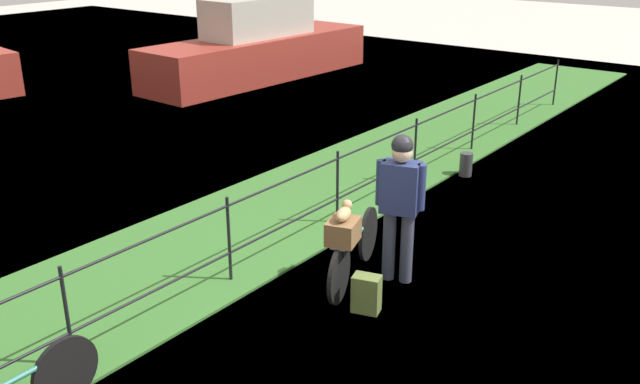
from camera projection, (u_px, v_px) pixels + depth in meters
ground_plane at (418, 295)px, 7.40m from camera, size 60.00×60.00×0.00m
grass_strip at (238, 231)px, 8.90m from camera, size 27.00×2.40×0.03m
iron_fence at (288, 205)px, 8.21m from camera, size 18.04×0.04×1.01m
bicycle_main at (354, 252)px, 7.61m from camera, size 1.65×0.55×0.64m
wooden_crate at (343, 231)px, 7.11m from camera, size 0.43×0.39×0.25m
terrier_dog at (344, 212)px, 7.06m from camera, size 0.32×0.22×0.18m
cyclist_person at (400, 196)px, 7.37m from camera, size 0.37×0.52×1.68m
backpack_on_paving at (366, 294)px, 7.03m from camera, size 0.25×0.32×0.40m
mooring_bollard at (466, 164)px, 10.85m from camera, size 0.20×0.20×0.37m
moored_boat_near at (259, 48)px, 17.57m from camera, size 6.67×2.00×3.63m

